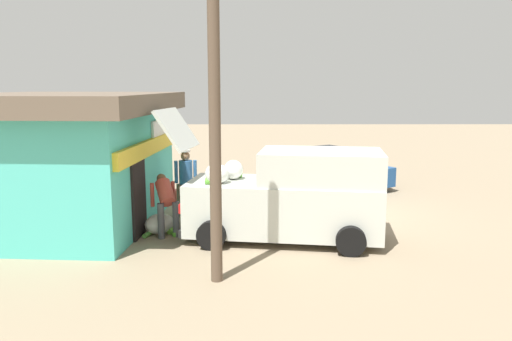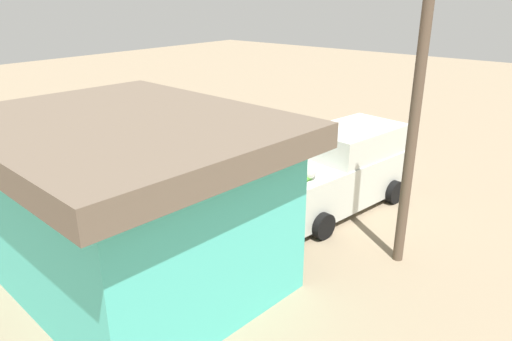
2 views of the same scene
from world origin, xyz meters
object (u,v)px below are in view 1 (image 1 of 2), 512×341
at_px(delivery_van, 291,196).
at_px(paint_bucket, 176,196).
at_px(vendor_standing, 186,178).
at_px(storefront_bar, 68,157).
at_px(unloaded_banana_pile, 160,224).
at_px(customer_bending, 166,199).
at_px(parked_sedan, 331,167).

xyz_separation_m(delivery_van, paint_bucket, (3.52, 3.06, -0.79)).
bearing_deg(vendor_standing, storefront_bar, 104.29).
height_order(delivery_van, unloaded_banana_pile, delivery_van).
xyz_separation_m(customer_bending, paint_bucket, (3.22, 0.28, -0.64)).
bearing_deg(unloaded_banana_pile, paint_bucket, 2.09).
bearing_deg(parked_sedan, unloaded_banana_pile, 140.09).
distance_m(delivery_van, vendor_standing, 3.20).
bearing_deg(parked_sedan, customer_bending, 141.77).
bearing_deg(delivery_van, vendor_standing, 52.63).
bearing_deg(customer_bending, unloaded_banana_pile, 51.96).
bearing_deg(customer_bending, vendor_standing, -8.08).
relative_size(delivery_van, parked_sedan, 1.10).
bearing_deg(paint_bucket, vendor_standing, -161.82).
bearing_deg(paint_bucket, delivery_van, -138.96).
xyz_separation_m(delivery_van, vendor_standing, (1.94, 2.55, 0.02)).
relative_size(customer_bending, unloaded_banana_pile, 1.46).
height_order(delivery_van, parked_sedan, delivery_van).
bearing_deg(vendor_standing, paint_bucket, 18.18).
bearing_deg(delivery_van, storefront_bar, 76.56).
distance_m(delivery_van, unloaded_banana_pile, 3.08).
xyz_separation_m(delivery_van, unloaded_banana_pile, (0.44, 2.95, -0.76)).
bearing_deg(vendor_standing, unloaded_banana_pile, 165.00).
xyz_separation_m(storefront_bar, vendor_standing, (0.69, -2.71, -0.64)).
xyz_separation_m(vendor_standing, unloaded_banana_pile, (-1.51, 0.40, -0.79)).
bearing_deg(vendor_standing, parked_sedan, -46.19).
bearing_deg(paint_bucket, customer_bending, -174.96).
relative_size(vendor_standing, unloaded_banana_pile, 1.87).
relative_size(unloaded_banana_pile, paint_bucket, 2.55).
distance_m(vendor_standing, paint_bucket, 1.85).
distance_m(delivery_van, parked_sedan, 6.38).
relative_size(parked_sedan, unloaded_banana_pile, 4.84).
bearing_deg(delivery_van, paint_bucket, 41.04).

